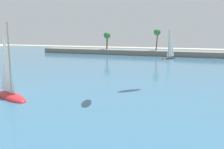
{
  "coord_description": "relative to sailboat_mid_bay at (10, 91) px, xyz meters",
  "views": [
    {
      "loc": [
        6.81,
        -2.99,
        7.61
      ],
      "look_at": [
        0.43,
        13.58,
        4.57
      ],
      "focal_mm": 38.44,
      "sensor_mm": 36.0,
      "label": 1
    }
  ],
  "objects": [
    {
      "name": "sailboat_far_left",
      "position": [
        11.39,
        52.65,
        -0.02
      ],
      "size": [
        4.59,
        6.58,
        9.28
      ],
      "color": "black",
      "rests_on": "sea"
    },
    {
      "name": "palm_headland",
      "position": [
        17.19,
        61.54,
        0.94
      ],
      "size": [
        105.82,
        6.0,
        11.98
      ],
      "color": "slate",
      "rests_on": "ground"
    },
    {
      "name": "sailboat_mid_bay",
      "position": [
        0.0,
        0.0,
        0.0
      ],
      "size": [
        6.81,
        4.4,
        9.52
      ],
      "color": "red",
      "rests_on": "sea"
    },
    {
      "name": "sea",
      "position": [
        14.48,
        44.54,
        -0.89
      ],
      "size": [
        220.0,
        113.86,
        0.06
      ],
      "primitive_type": "cube",
      "color": "#33607F",
      "rests_on": "ground"
    }
  ]
}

